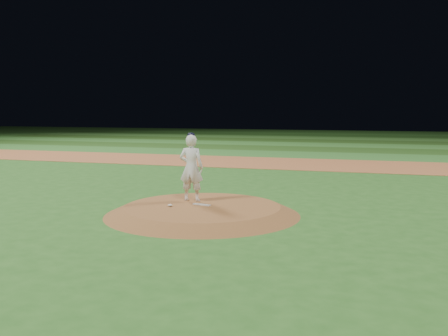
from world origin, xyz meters
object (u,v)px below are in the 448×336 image
(pitchers_mound, at_px, (202,210))
(pitching_rubber, at_px, (202,205))
(rosin_bag, at_px, (170,205))
(pitcher_on_mound, at_px, (191,167))

(pitchers_mound, relative_size, pitching_rubber, 10.22)
(rosin_bag, bearing_deg, pitcher_on_mound, 76.10)
(pitchers_mound, height_order, pitching_rubber, pitching_rubber)
(pitching_rubber, relative_size, rosin_bag, 4.14)
(rosin_bag, bearing_deg, pitching_rubber, 31.52)
(pitching_rubber, xyz_separation_m, rosin_bag, (-0.77, -0.47, 0.02))
(pitching_rubber, bearing_deg, pitchers_mound, -47.49)
(pitching_rubber, distance_m, rosin_bag, 0.91)
(rosin_bag, distance_m, pitcher_on_mound, 1.42)
(pitchers_mound, relative_size, pitcher_on_mound, 2.71)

